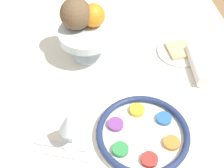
% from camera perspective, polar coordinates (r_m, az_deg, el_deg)
% --- Properties ---
extents(seder_plate, '(0.28, 0.28, 0.03)m').
position_cam_1_polar(seder_plate, '(0.95, 5.66, -9.05)').
color(seder_plate, white).
rests_on(seder_plate, dining_table).
extents(wine_glass, '(0.06, 0.06, 0.14)m').
position_cam_1_polar(wine_glass, '(0.86, -7.91, -7.28)').
color(wine_glass, silver).
rests_on(wine_glass, dining_table).
extents(fruit_stand, '(0.20, 0.20, 0.12)m').
position_cam_1_polar(fruit_stand, '(1.12, -4.76, 8.68)').
color(fruit_stand, silver).
rests_on(fruit_stand, dining_table).
extents(orange_fruit, '(0.08, 0.08, 0.08)m').
position_cam_1_polar(orange_fruit, '(1.10, -3.43, 12.41)').
color(orange_fruit, orange).
rests_on(orange_fruit, fruit_stand).
extents(coconut, '(0.11, 0.11, 0.11)m').
position_cam_1_polar(coconut, '(1.09, -6.63, 12.61)').
color(coconut, brown).
rests_on(coconut, fruit_stand).
extents(bread_plate, '(0.17, 0.17, 0.02)m').
position_cam_1_polar(bread_plate, '(1.22, 12.26, 5.91)').
color(bread_plate, silver).
rests_on(bread_plate, dining_table).
extents(napkin_roll, '(0.18, 0.06, 0.05)m').
position_cam_1_polar(napkin_roll, '(1.16, 15.27, 3.44)').
color(napkin_roll, white).
rests_on(napkin_roll, dining_table).
extents(fork_left, '(0.08, 0.16, 0.01)m').
position_cam_1_polar(fork_left, '(0.93, -9.16, -12.54)').
color(fork_left, silver).
rests_on(fork_left, dining_table).
extents(fork_right, '(0.07, 0.16, 0.01)m').
position_cam_1_polar(fork_right, '(0.95, -9.23, -10.96)').
color(fork_right, silver).
rests_on(fork_right, dining_table).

